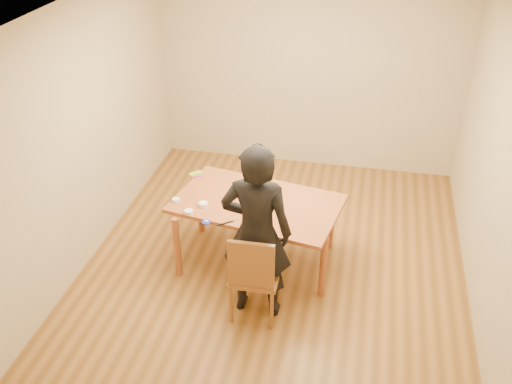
% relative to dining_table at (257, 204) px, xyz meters
% --- Properties ---
extents(room_shell, '(4.00, 4.50, 2.70)m').
position_rel_dining_table_xyz_m(room_shell, '(0.20, 0.44, 0.62)').
color(room_shell, brown).
rests_on(room_shell, ground).
extents(dining_table, '(1.82, 1.27, 0.04)m').
position_rel_dining_table_xyz_m(dining_table, '(0.00, 0.00, 0.00)').
color(dining_table, brown).
rests_on(dining_table, floor).
extents(dining_chair, '(0.46, 0.46, 0.04)m').
position_rel_dining_table_xyz_m(dining_chair, '(0.15, -0.78, -0.28)').
color(dining_chair, brown).
rests_on(dining_chair, floor).
extents(cake_plate, '(0.32, 0.32, 0.02)m').
position_rel_dining_table_xyz_m(cake_plate, '(-0.01, 0.12, 0.03)').
color(cake_plate, '#B0220B').
rests_on(cake_plate, dining_table).
extents(cake, '(0.24, 0.24, 0.08)m').
position_rel_dining_table_xyz_m(cake, '(-0.01, 0.12, 0.08)').
color(cake, white).
rests_on(cake, cake_plate).
extents(frosting_dome, '(0.23, 0.23, 0.03)m').
position_rel_dining_table_xyz_m(frosting_dome, '(-0.01, 0.12, 0.13)').
color(frosting_dome, white).
rests_on(frosting_dome, cake).
extents(frosting_tub, '(0.09, 0.09, 0.08)m').
position_rel_dining_table_xyz_m(frosting_tub, '(0.04, -0.37, 0.06)').
color(frosting_tub, white).
rests_on(frosting_tub, dining_table).
extents(frosting_lid, '(0.09, 0.09, 0.01)m').
position_rel_dining_table_xyz_m(frosting_lid, '(-0.40, -0.46, 0.02)').
color(frosting_lid, '#1923A3').
rests_on(frosting_lid, dining_table).
extents(frosting_dollop, '(0.04, 0.04, 0.02)m').
position_rel_dining_table_xyz_m(frosting_dollop, '(-0.40, -0.46, 0.04)').
color(frosting_dollop, white).
rests_on(frosting_dollop, frosting_lid).
extents(ramekin_green, '(0.08, 0.08, 0.04)m').
position_rel_dining_table_xyz_m(ramekin_green, '(-0.62, -0.35, 0.04)').
color(ramekin_green, white).
rests_on(ramekin_green, dining_table).
extents(ramekin_yellow, '(0.09, 0.09, 0.04)m').
position_rel_dining_table_xyz_m(ramekin_yellow, '(-0.52, -0.19, 0.04)').
color(ramekin_yellow, white).
rests_on(ramekin_yellow, dining_table).
extents(ramekin_multi, '(0.08, 0.08, 0.04)m').
position_rel_dining_table_xyz_m(ramekin_multi, '(-0.81, -0.17, 0.04)').
color(ramekin_multi, white).
rests_on(ramekin_multi, dining_table).
extents(candy_box_pink, '(0.15, 0.12, 0.02)m').
position_rel_dining_table_xyz_m(candy_box_pink, '(-0.77, 0.38, 0.03)').
color(candy_box_pink, '#E235AB').
rests_on(candy_box_pink, dining_table).
extents(candy_box_green, '(0.15, 0.15, 0.02)m').
position_rel_dining_table_xyz_m(candy_box_green, '(-0.77, 0.38, 0.05)').
color(candy_box_green, green).
rests_on(candy_box_green, candy_box_pink).
extents(spatula, '(0.15, 0.12, 0.01)m').
position_rel_dining_table_xyz_m(spatula, '(-0.22, -0.45, 0.03)').
color(spatula, black).
rests_on(spatula, dining_table).
extents(person, '(0.65, 0.43, 1.79)m').
position_rel_dining_table_xyz_m(person, '(0.15, -0.73, 0.16)').
color(person, black).
rests_on(person, floor).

